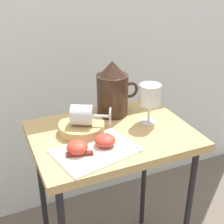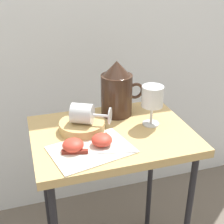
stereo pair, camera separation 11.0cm
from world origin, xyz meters
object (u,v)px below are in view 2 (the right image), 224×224
pitcher (117,93)px  apple_half_left (73,145)px  wine_glass_upright (152,98)px  knife (88,152)px  wine_glass_tipped_near (84,114)px  table (112,149)px  apple_half_right (102,140)px  basket_tray (82,126)px

pitcher → apple_half_left: 0.32m
wine_glass_upright → knife: (-0.28, -0.13, -0.10)m
wine_glass_tipped_near → table: bearing=-19.4°
apple_half_right → wine_glass_tipped_near: bearing=106.7°
wine_glass_upright → wine_glass_tipped_near: 0.26m
pitcher → knife: 0.32m
wine_glass_upright → apple_half_right: wine_glass_upright is taller
basket_tray → apple_half_right: (0.04, -0.12, 0.01)m
basket_tray → wine_glass_tipped_near: size_ratio=1.06×
table → apple_half_right: apple_half_right is taller
table → apple_half_left: size_ratio=10.10×
apple_half_left → knife: size_ratio=0.29×
table → apple_half_right: (-0.06, -0.08, 0.10)m
apple_half_left → knife: (0.04, -0.03, -0.01)m
basket_tray → apple_half_right: apple_half_right is taller
basket_tray → apple_half_right: bearing=-72.0°
wine_glass_tipped_near → pitcher: bearing=33.2°
apple_half_left → knife: apple_half_left is taller
table → pitcher: 0.22m
pitcher → apple_half_right: pitcher is taller
table → wine_glass_tipped_near: 0.18m
table → apple_half_left: (-0.16, -0.09, 0.10)m
basket_tray → wine_glass_tipped_near: bearing=-57.7°
pitcher → apple_half_left: pitcher is taller
wine_glass_upright → apple_half_right: bearing=-156.9°
pitcher → wine_glass_tipped_near: size_ratio=1.42×
table → basket_tray: bearing=156.9°
basket_tray → apple_half_right: size_ratio=2.37×
wine_glass_tipped_near → knife: size_ratio=0.66×
table → apple_half_right: size_ratio=10.10×
wine_glass_upright → wine_glass_tipped_near: wine_glass_upright is taller
table → basket_tray: 0.14m
apple_half_right → knife: 0.07m
basket_tray → wine_glass_upright: wine_glass_upright is taller
wine_glass_tipped_near → apple_half_right: bearing=-73.3°
wine_glass_tipped_near → apple_half_right: wine_glass_tipped_near is taller
pitcher → knife: (-0.18, -0.25, -0.08)m
pitcher → wine_glass_tipped_near: pitcher is taller
wine_glass_upright → knife: bearing=-155.1°
table → apple_half_left: bearing=-151.8°
apple_half_left → wine_glass_tipped_near: bearing=61.8°
pitcher → wine_glass_upright: pitcher is taller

